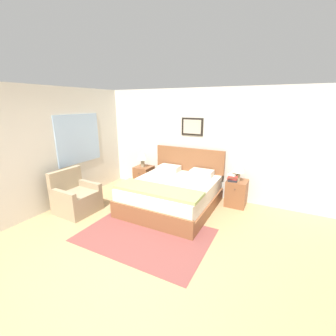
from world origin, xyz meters
name	(u,v)px	position (x,y,z in m)	size (l,w,h in m)	color
ground_plane	(121,261)	(0.00, 0.00, 0.00)	(16.00, 16.00, 0.00)	tan
wall_back	(196,143)	(0.00, 3.03, 1.30)	(7.29, 0.09, 2.60)	beige
wall_left	(76,144)	(-2.47, 1.50, 1.30)	(0.08, 5.40, 2.60)	beige
area_rug_main	(145,235)	(-0.05, 0.74, 0.00)	(2.22, 1.55, 0.01)	brown
bed	(172,193)	(-0.13, 1.97, 0.33)	(1.78, 1.98, 1.19)	brown
armchair	(76,198)	(-1.87, 0.84, 0.30)	(0.77, 0.79, 0.90)	#998466
nightstand_near_window	(144,177)	(-1.38, 2.72, 0.30)	(0.44, 0.47, 0.59)	brown
nightstand_by_door	(236,193)	(1.12, 2.72, 0.30)	(0.44, 0.47, 0.59)	brown
table_lamp_near_window	(142,156)	(-1.38, 2.70, 0.91)	(0.27, 0.27, 0.46)	gray
table_lamp_by_door	(239,167)	(1.12, 2.70, 0.91)	(0.27, 0.27, 0.46)	gray
book_thick_bottom	(233,180)	(1.02, 2.68, 0.62)	(0.24, 0.29, 0.04)	#232328
book_hardcover_middle	(233,178)	(1.02, 2.68, 0.65)	(0.21, 0.22, 0.03)	#B7332D
book_novel_upper	(233,177)	(1.02, 2.68, 0.68)	(0.22, 0.24, 0.03)	beige
book_slim_near_top	(233,176)	(1.02, 2.68, 0.71)	(0.25, 0.31, 0.03)	#B7332D
book_paperback_top	(233,174)	(1.02, 2.68, 0.74)	(0.20, 0.27, 0.03)	silver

